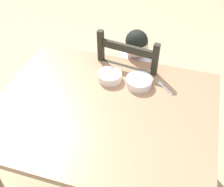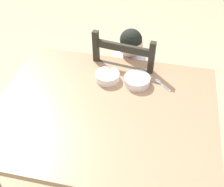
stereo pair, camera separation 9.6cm
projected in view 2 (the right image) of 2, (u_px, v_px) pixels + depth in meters
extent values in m
plane|color=tan|center=(106.00, 178.00, 2.11)|extent=(8.00, 8.00, 0.00)
cube|color=#967253|center=(105.00, 110.00, 1.61)|extent=(1.27, 1.00, 0.04)
cylinder|color=#967253|center=(50.00, 95.00, 2.26)|extent=(0.07, 0.07, 0.71)
cylinder|color=#967253|center=(192.00, 116.00, 2.09)|extent=(0.07, 0.07, 0.71)
cube|color=black|center=(129.00, 86.00, 2.25)|extent=(0.47, 0.47, 0.02)
cube|color=black|center=(155.00, 95.00, 2.48)|extent=(0.04, 0.04, 0.41)
cube|color=black|center=(115.00, 86.00, 2.57)|extent=(0.04, 0.04, 0.41)
cube|color=black|center=(144.00, 126.00, 2.22)|extent=(0.04, 0.04, 0.41)
cube|color=black|center=(99.00, 114.00, 2.31)|extent=(0.04, 0.04, 0.41)
cube|color=black|center=(149.00, 78.00, 1.88)|extent=(0.04, 0.04, 0.55)
cube|color=black|center=(97.00, 66.00, 1.97)|extent=(0.04, 0.04, 0.55)
cube|color=black|center=(123.00, 48.00, 1.79)|extent=(0.36, 0.07, 0.05)
cube|color=black|center=(122.00, 68.00, 1.91)|extent=(0.36, 0.07, 0.05)
cube|color=silver|center=(129.00, 71.00, 2.11)|extent=(0.22, 0.14, 0.32)
sphere|color=beige|center=(131.00, 45.00, 1.95)|extent=(0.17, 0.17, 0.17)
sphere|color=black|center=(131.00, 40.00, 1.93)|extent=(0.16, 0.16, 0.16)
cylinder|color=#3F4C72|center=(118.00, 115.00, 2.29)|extent=(0.07, 0.07, 0.43)
cylinder|color=#3F4C72|center=(132.00, 117.00, 2.27)|extent=(0.07, 0.07, 0.43)
cylinder|color=silver|center=(110.00, 69.00, 2.01)|extent=(0.06, 0.24, 0.13)
cylinder|color=silver|center=(146.00, 74.00, 1.97)|extent=(0.06, 0.24, 0.13)
cylinder|color=white|center=(137.00, 80.00, 1.74)|extent=(0.16, 0.16, 0.05)
cylinder|color=white|center=(137.00, 83.00, 1.75)|extent=(0.07, 0.07, 0.01)
cylinder|color=green|center=(137.00, 80.00, 1.73)|extent=(0.13, 0.13, 0.03)
sphere|color=green|center=(142.00, 77.00, 1.73)|extent=(0.01, 0.01, 0.01)
sphere|color=green|center=(130.00, 77.00, 1.73)|extent=(0.01, 0.01, 0.01)
sphere|color=#3F9325|center=(132.00, 79.00, 1.72)|extent=(0.01, 0.01, 0.01)
sphere|color=green|center=(144.00, 79.00, 1.72)|extent=(0.01, 0.01, 0.01)
cylinder|color=white|center=(107.00, 76.00, 1.77)|extent=(0.15, 0.15, 0.05)
cylinder|color=white|center=(107.00, 79.00, 1.78)|extent=(0.07, 0.07, 0.01)
cylinder|color=orange|center=(107.00, 75.00, 1.76)|extent=(0.12, 0.12, 0.03)
cube|color=orange|center=(111.00, 70.00, 1.78)|extent=(0.02, 0.02, 0.01)
cube|color=orange|center=(107.00, 73.00, 1.76)|extent=(0.02, 0.02, 0.01)
cube|color=orange|center=(103.00, 72.00, 1.77)|extent=(0.02, 0.02, 0.01)
cube|color=silver|center=(165.00, 87.00, 1.73)|extent=(0.08, 0.07, 0.00)
ellipsoid|color=silver|center=(158.00, 81.00, 1.77)|extent=(0.05, 0.05, 0.01)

